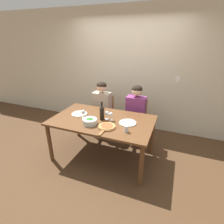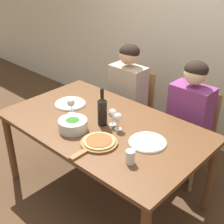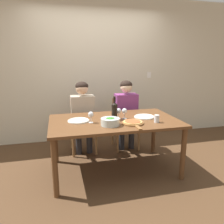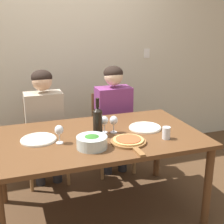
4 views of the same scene
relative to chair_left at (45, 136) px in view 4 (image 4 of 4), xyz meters
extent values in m
plane|color=#4C331E|center=(0.35, -0.83, -0.48)|extent=(40.00, 40.00, 0.00)
cube|color=beige|center=(0.35, 0.60, 0.87)|extent=(10.00, 0.05, 2.70)
cube|color=white|center=(1.45, 0.57, 0.77)|extent=(0.08, 0.01, 0.12)
cube|color=brown|center=(0.35, -0.83, 0.26)|extent=(1.75, 1.03, 0.04)
cylinder|color=brown|center=(1.16, -1.29, -0.12)|extent=(0.07, 0.07, 0.72)
cylinder|color=brown|center=(-0.46, -0.38, -0.12)|extent=(0.07, 0.07, 0.72)
cylinder|color=brown|center=(1.16, -0.38, -0.12)|extent=(0.07, 0.07, 0.72)
cube|color=#9E7042|center=(0.00, -0.07, -0.05)|extent=(0.42, 0.42, 0.04)
cube|color=#9E7042|center=(0.00, 0.12, 0.18)|extent=(0.38, 0.03, 0.44)
cylinder|color=#9E7042|center=(-0.19, -0.26, -0.27)|extent=(0.04, 0.04, 0.41)
cylinder|color=#9E7042|center=(0.19, -0.26, -0.27)|extent=(0.04, 0.04, 0.41)
cylinder|color=#9E7042|center=(-0.19, 0.12, -0.27)|extent=(0.04, 0.04, 0.41)
cylinder|color=#9E7042|center=(0.19, 0.12, -0.27)|extent=(0.04, 0.04, 0.41)
cube|color=#9E7042|center=(0.75, -0.07, -0.05)|extent=(0.42, 0.42, 0.04)
cube|color=#9E7042|center=(0.75, 0.12, 0.18)|extent=(0.38, 0.03, 0.44)
cylinder|color=#9E7042|center=(0.56, -0.26, -0.27)|extent=(0.04, 0.04, 0.41)
cylinder|color=#9E7042|center=(0.94, -0.26, -0.27)|extent=(0.04, 0.04, 0.41)
cylinder|color=#9E7042|center=(0.56, 0.12, -0.27)|extent=(0.04, 0.04, 0.41)
cylinder|color=#9E7042|center=(0.94, 0.12, -0.27)|extent=(0.04, 0.04, 0.41)
cylinder|color=#28282D|center=(-0.09, -0.15, -0.26)|extent=(0.10, 0.10, 0.44)
cylinder|color=#28282D|center=(0.09, -0.15, -0.26)|extent=(0.10, 0.10, 0.44)
cube|color=tan|center=(0.00, -0.09, 0.24)|extent=(0.38, 0.22, 0.54)
cylinder|color=tan|center=(-0.20, -0.34, 0.09)|extent=(0.07, 0.31, 0.14)
cylinder|color=tan|center=(0.20, -0.34, 0.09)|extent=(0.07, 0.31, 0.14)
sphere|color=#DBAD89|center=(0.00, -0.09, 0.63)|extent=(0.20, 0.20, 0.20)
ellipsoid|color=black|center=(0.00, -0.08, 0.66)|extent=(0.21, 0.21, 0.15)
cylinder|color=#28282D|center=(0.66, -0.15, -0.26)|extent=(0.10, 0.10, 0.44)
cylinder|color=#28282D|center=(0.84, -0.15, -0.26)|extent=(0.10, 0.10, 0.44)
cube|color=#7A3370|center=(0.75, -0.09, 0.24)|extent=(0.38, 0.22, 0.54)
cylinder|color=#7A3370|center=(0.55, -0.34, 0.09)|extent=(0.07, 0.31, 0.14)
cylinder|color=#7A3370|center=(0.95, -0.34, 0.09)|extent=(0.07, 0.31, 0.14)
sphere|color=beige|center=(0.75, -0.09, 0.63)|extent=(0.20, 0.20, 0.20)
ellipsoid|color=black|center=(0.75, -0.08, 0.66)|extent=(0.21, 0.21, 0.15)
cylinder|color=black|center=(0.35, -0.84, 0.38)|extent=(0.08, 0.08, 0.22)
cone|color=black|center=(0.35, -0.84, 0.51)|extent=(0.08, 0.08, 0.03)
cylinder|color=black|center=(0.35, -0.84, 0.56)|extent=(0.03, 0.03, 0.08)
cylinder|color=silver|center=(0.24, -1.07, 0.32)|extent=(0.24, 0.24, 0.09)
ellipsoid|color=#2D6B23|center=(0.24, -1.07, 0.33)|extent=(0.19, 0.19, 0.10)
cylinder|color=silver|center=(-0.13, -0.78, 0.28)|extent=(0.29, 0.29, 0.01)
torus|color=silver|center=(-0.13, -0.78, 0.29)|extent=(0.28, 0.28, 0.02)
cylinder|color=silver|center=(0.80, -0.81, 0.28)|extent=(0.29, 0.29, 0.01)
torus|color=silver|center=(0.80, -0.81, 0.29)|extent=(0.28, 0.28, 0.02)
cylinder|color=brown|center=(0.54, -1.07, 0.29)|extent=(0.29, 0.29, 0.02)
cube|color=brown|center=(0.54, -1.28, 0.29)|extent=(0.04, 0.14, 0.02)
cylinder|color=tan|center=(0.54, -1.07, 0.30)|extent=(0.25, 0.25, 0.01)
cylinder|color=#AD4C28|center=(0.54, -1.07, 0.31)|extent=(0.20, 0.20, 0.01)
cylinder|color=silver|center=(0.02, -0.90, 0.28)|extent=(0.06, 0.06, 0.01)
cylinder|color=silver|center=(0.02, -0.90, 0.32)|extent=(0.01, 0.01, 0.07)
ellipsoid|color=silver|center=(0.02, -0.90, 0.39)|extent=(0.07, 0.07, 0.08)
ellipsoid|color=maroon|center=(0.02, -0.90, 0.38)|extent=(0.06, 0.06, 0.03)
cylinder|color=silver|center=(0.50, -0.81, 0.28)|extent=(0.06, 0.06, 0.01)
cylinder|color=silver|center=(0.50, -0.81, 0.32)|extent=(0.01, 0.01, 0.07)
ellipsoid|color=silver|center=(0.50, -0.81, 0.39)|extent=(0.07, 0.07, 0.08)
ellipsoid|color=maroon|center=(0.50, -0.81, 0.38)|extent=(0.06, 0.06, 0.03)
cylinder|color=silver|center=(0.42, -0.79, 0.28)|extent=(0.06, 0.06, 0.01)
cylinder|color=silver|center=(0.42, -0.79, 0.32)|extent=(0.01, 0.01, 0.07)
ellipsoid|color=silver|center=(0.42, -0.79, 0.39)|extent=(0.07, 0.07, 0.08)
ellipsoid|color=maroon|center=(0.42, -0.79, 0.38)|extent=(0.06, 0.06, 0.03)
cylinder|color=silver|center=(0.86, -1.09, 0.33)|extent=(0.07, 0.07, 0.10)
camera|label=1|loc=(1.51, -3.30, 1.59)|focal=28.00mm
camera|label=2|loc=(1.95, -2.45, 1.61)|focal=50.00mm
camera|label=3|loc=(-0.38, -3.63, 1.09)|focal=35.00mm
camera|label=4|loc=(-0.34, -3.20, 1.24)|focal=50.00mm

